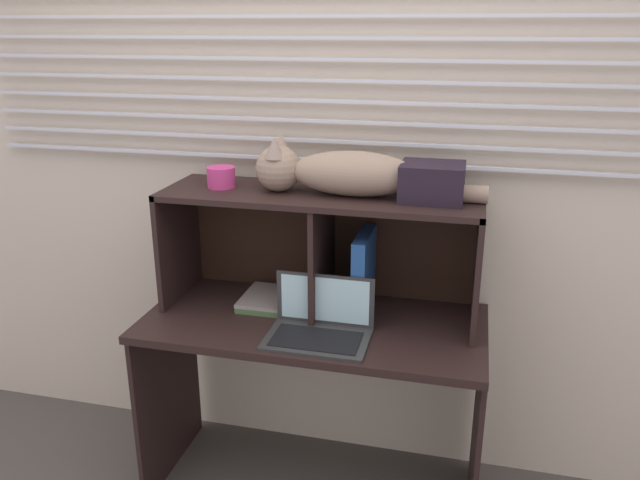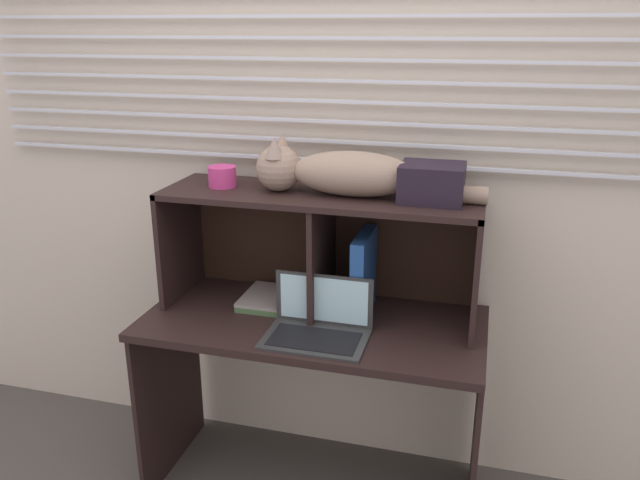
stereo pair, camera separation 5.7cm
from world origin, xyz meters
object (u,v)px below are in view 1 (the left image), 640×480
Objects in this scene: cat at (337,172)px; storage_box at (432,182)px; laptop at (320,325)px; binder_upright at (364,274)px; small_basket at (221,177)px; book_stack at (269,299)px.

cat is 3.79× the size of storage_box.
laptop is at bearing -92.70° from cat.
binder_upright is (0.12, 0.22, 0.12)m from laptop.
small_basket is (-0.45, 0.00, -0.04)m from cat.
laptop is 1.13× the size of binder_upright.
book_stack is at bearing 140.15° from laptop.
cat reaches higher than small_basket.
small_basket is at bearing 153.28° from laptop.
storage_box is at bearing 0.00° from cat.
book_stack is (-0.26, 0.22, -0.02)m from laptop.
book_stack is 1.11× the size of storage_box.
laptop is 3.42× the size of small_basket.
small_basket reaches higher than binder_upright.
binder_upright is 0.40m from book_stack.
cat is 0.59m from book_stack.
cat is at bearing 0.71° from book_stack.
cat reaches higher than storage_box.
storage_box is (0.78, 0.00, 0.03)m from small_basket.
book_stack is 0.79m from storage_box.
book_stack is 0.51m from small_basket.
binder_upright is at bearing 0.00° from small_basket.
book_stack is at bearing -179.29° from cat.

